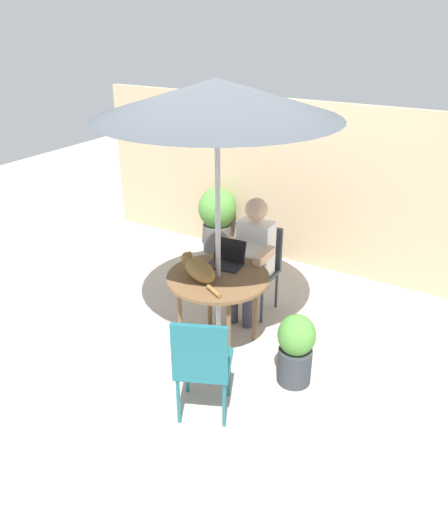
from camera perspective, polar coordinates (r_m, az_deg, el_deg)
ground_plane at (r=4.73m, az=-0.62°, el=-10.08°), size 14.00×14.00×0.00m
fence_back at (r=5.94m, az=9.48°, el=7.76°), size 5.64×0.08×1.94m
patio_table at (r=4.38m, az=-0.66°, el=-3.10°), size 0.90×0.90×0.73m
patio_umbrella at (r=3.88m, az=-0.78°, el=17.48°), size 1.91×1.91×2.36m
chair_occupied at (r=5.07m, az=4.00°, el=-0.69°), size 0.40×0.40×0.89m
chair_empty at (r=3.70m, az=-2.50°, el=-11.83°), size 0.53×0.53×0.89m
person_seated at (r=4.87m, az=3.23°, el=0.39°), size 0.48×0.48×1.23m
laptop at (r=4.54m, az=0.41°, el=-0.12°), size 0.32×0.28×0.21m
cat at (r=4.28m, az=-2.93°, el=-1.50°), size 0.58×0.39×0.17m
potted_plant_near_fence at (r=4.18m, az=8.17°, el=-10.34°), size 0.31×0.31×0.63m
potted_plant_by_chair at (r=6.37m, az=-0.78°, el=4.50°), size 0.47×0.47×0.84m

